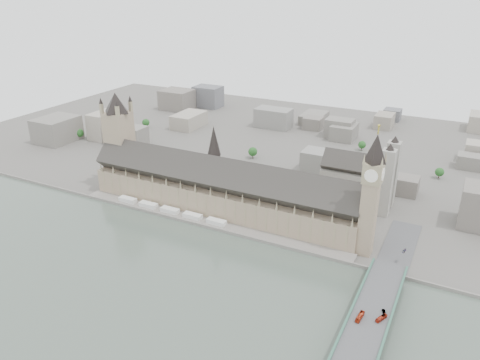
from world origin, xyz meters
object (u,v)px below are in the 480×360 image
at_px(palace_of_westminster, 221,190).
at_px(westminster_abbey, 359,180).
at_px(victoria_tower, 119,136).
at_px(elizabeth_tower, 371,187).
at_px(westminster_bridge, 367,330).
at_px(car_approach, 404,251).
at_px(red_bus_south, 381,318).
at_px(red_bus_north, 360,317).
at_px(car_silver, 384,311).

distance_m(palace_of_westminster, westminster_abbey, 134.09).
bearing_deg(victoria_tower, elizabeth_tower, -3.96).
xyz_separation_m(westminster_bridge, car_approach, (6.39, 94.16, 5.86)).
height_order(elizabeth_tower, car_approach, elizabeth_tower).
distance_m(red_bus_south, car_approach, 87.25).
height_order(westminster_bridge, westminster_abbey, westminster_abbey).
bearing_deg(westminster_bridge, elizabeth_tower, 104.11).
bearing_deg(elizabeth_tower, westminster_bridge, -75.89).
distance_m(westminster_abbey, red_bus_south, 185.37).
bearing_deg(red_bus_south, victoria_tower, -176.02).
xyz_separation_m(red_bus_north, red_bus_south, (12.05, 4.81, -0.19)).
height_order(westminster_abbey, car_approach, westminster_abbey).
xyz_separation_m(victoria_tower, car_approach, (290.39, -19.34, -44.22)).
xyz_separation_m(elizabeth_tower, car_approach, (30.39, -1.34, -47.10)).
height_order(westminster_bridge, car_approach, car_approach).
distance_m(westminster_abbey, car_silver, 178.06).
bearing_deg(westminster_bridge, victoria_tower, 158.22).
relative_size(westminster_abbey, red_bus_north, 6.29).
bearing_deg(car_approach, westminster_bridge, -84.59).
bearing_deg(red_bus_south, red_bus_north, -134.12).
bearing_deg(red_bus_south, car_approach, 114.38).
relative_size(victoria_tower, car_silver, 22.55).
height_order(victoria_tower, car_approach, victoria_tower).
xyz_separation_m(westminster_abbey, car_approach, (57.47, -88.34, -14.09)).
distance_m(westminster_bridge, red_bus_south, 11.64).
distance_m(elizabeth_tower, red_bus_north, 105.93).
xyz_separation_m(westminster_abbey, red_bus_south, (57.88, -175.59, -13.51)).
bearing_deg(westminster_bridge, car_silver, 65.19).
relative_size(palace_of_westminster, car_silver, 59.76).
height_order(westminster_abbey, red_bus_south, westminster_abbey).
xyz_separation_m(palace_of_westminster, red_bus_north, (156.75, -105.10, -10.95)).
xyz_separation_m(car_silver, car_approach, (-0.40, 79.45, 0.01)).
distance_m(elizabeth_tower, westminster_bridge, 111.81).
bearing_deg(elizabeth_tower, westminster_abbey, 107.29).
xyz_separation_m(elizabeth_tower, red_bus_north, (18.75, -93.40, -46.33)).
bearing_deg(victoria_tower, car_silver, -18.77).
relative_size(victoria_tower, westminster_abbey, 1.47).
bearing_deg(car_silver, westminster_abbey, 85.16).
bearing_deg(westminster_abbey, car_approach, -56.96).
bearing_deg(elizabeth_tower, car_silver, -69.14).
distance_m(car_silver, car_approach, 79.46).
relative_size(elizabeth_tower, westminster_abbey, 1.58).
bearing_deg(red_bus_north, red_bus_south, 27.09).
xyz_separation_m(elizabeth_tower, westminster_abbey, (-27.08, 87.00, -33.01)).
bearing_deg(car_silver, red_bus_south, -113.81).
height_order(victoria_tower, red_bus_south, victoria_tower).
relative_size(elizabeth_tower, westminster_bridge, 0.33).
bearing_deg(westminster_bridge, red_bus_north, 158.19).
relative_size(victoria_tower, car_approach, 19.65).
height_order(palace_of_westminster, westminster_abbey, westminster_abbey).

